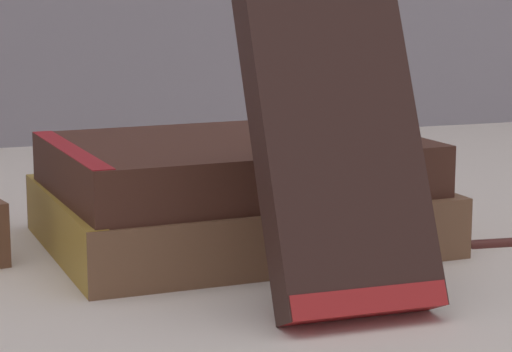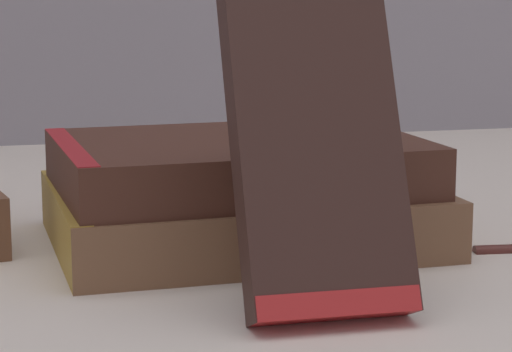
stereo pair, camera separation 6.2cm
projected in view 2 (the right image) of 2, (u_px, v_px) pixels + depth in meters
name	position (u px, v px, depth m)	size (l,w,h in m)	color
ground_plane	(218.00, 249.00, 0.65)	(3.00, 3.00, 0.00)	beige
book_flat_bottom	(232.00, 215.00, 0.66)	(0.23, 0.18, 0.04)	brown
book_flat_top	(229.00, 164.00, 0.65)	(0.22, 0.17, 0.03)	#422319
book_leaning_front	(317.00, 157.00, 0.52)	(0.08, 0.09, 0.16)	#331E19
pocket_watch	(301.00, 138.00, 0.63)	(0.06, 0.06, 0.01)	silver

